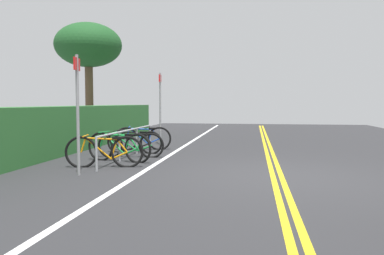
% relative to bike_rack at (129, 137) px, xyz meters
% --- Properties ---
extents(ground_plane, '(36.40, 13.26, 0.05)m').
position_rel_bike_rack_xyz_m(ground_plane, '(-1.98, -3.64, -0.56)').
color(ground_plane, '#2B2B2D').
extents(centre_line_yellow_inner, '(32.76, 0.10, 0.00)m').
position_rel_bike_rack_xyz_m(centre_line_yellow_inner, '(-1.98, -3.72, -0.54)').
color(centre_line_yellow_inner, gold).
rests_on(centre_line_yellow_inner, ground_plane).
extents(centre_line_yellow_outer, '(32.76, 0.10, 0.00)m').
position_rel_bike_rack_xyz_m(centre_line_yellow_outer, '(-1.98, -3.56, -0.54)').
color(centre_line_yellow_outer, gold).
rests_on(centre_line_yellow_outer, ground_plane).
extents(bike_lane_stripe_white, '(32.76, 0.12, 0.00)m').
position_rel_bike_rack_xyz_m(bike_lane_stripe_white, '(-1.98, -0.96, -0.54)').
color(bike_lane_stripe_white, white).
rests_on(bike_lane_stripe_white, ground_plane).
extents(bike_rack, '(4.17, 0.05, 0.72)m').
position_rel_bike_rack_xyz_m(bike_rack, '(0.00, 0.00, 0.00)').
color(bike_rack, '#9EA0A5').
rests_on(bike_rack, ground_plane).
extents(bicycle_0, '(0.49, 1.70, 0.74)m').
position_rel_bike_rack_xyz_m(bicycle_0, '(-1.56, 0.03, -0.19)').
color(bicycle_0, black).
rests_on(bicycle_0, ground_plane).
extents(bicycle_1, '(0.55, 1.74, 0.74)m').
position_rel_bike_rack_xyz_m(bicycle_1, '(-0.72, 0.01, -0.19)').
color(bicycle_1, black).
rests_on(bicycle_1, ground_plane).
extents(bicycle_2, '(0.46, 1.74, 0.69)m').
position_rel_bike_rack_xyz_m(bicycle_2, '(0.01, -0.06, -0.22)').
color(bicycle_2, black).
rests_on(bicycle_2, ground_plane).
extents(bicycle_3, '(0.46, 1.66, 0.68)m').
position_rel_bike_rack_xyz_m(bicycle_3, '(0.83, 0.12, -0.22)').
color(bicycle_3, black).
rests_on(bicycle_3, ground_plane).
extents(bicycle_4, '(0.55, 1.66, 0.73)m').
position_rel_bike_rack_xyz_m(bicycle_4, '(1.59, 0.09, -0.20)').
color(bicycle_4, black).
rests_on(bicycle_4, ground_plane).
extents(sign_post_near, '(0.36, 0.09, 2.33)m').
position_rel_bike_rack_xyz_m(sign_post_near, '(-2.51, 0.17, 0.86)').
color(sign_post_near, gray).
rests_on(sign_post_near, ground_plane).
extents(sign_post_far, '(0.36, 0.06, 2.40)m').
position_rel_bike_rack_xyz_m(sign_post_far, '(3.03, -0.09, 0.90)').
color(sign_post_far, gray).
rests_on(sign_post_far, ground_plane).
extents(hedge_backdrop, '(13.12, 0.97, 1.31)m').
position_rel_bike_rack_xyz_m(hedge_backdrop, '(1.50, 2.20, 0.12)').
color(hedge_backdrop, '#2D6B30').
rests_on(hedge_backdrop, ground_plane).
extents(tree_mid, '(2.95, 2.95, 4.95)m').
position_rel_bike_rack_xyz_m(tree_mid, '(6.83, 4.12, 3.38)').
color(tree_mid, brown).
rests_on(tree_mid, ground_plane).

